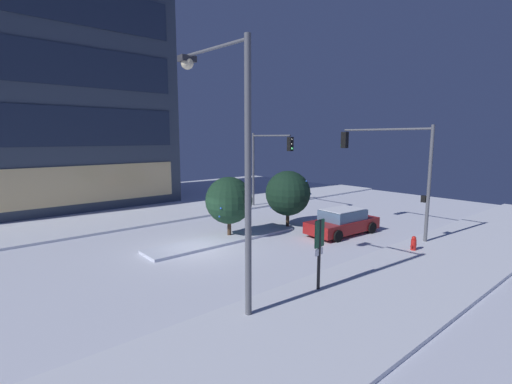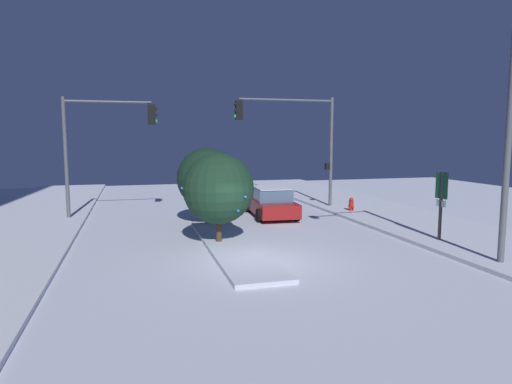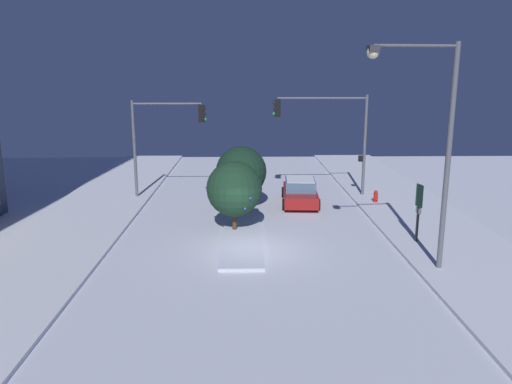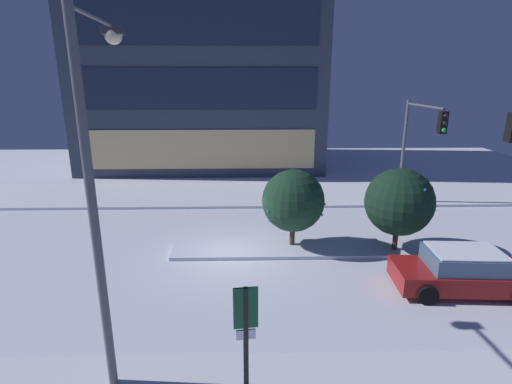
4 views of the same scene
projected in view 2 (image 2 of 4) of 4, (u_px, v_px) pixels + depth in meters
ground at (261, 262)px, 14.40m from camera, size 52.00×52.00×0.00m
curb_strip_near at (486, 243)px, 16.71m from camera, size 52.00×5.20×0.14m
median_strip at (232, 246)px, 16.26m from camera, size 9.00×1.80×0.14m
car_near at (271, 202)px, 22.89m from camera, size 4.79×2.34×1.49m
traffic_light_corner_far_right at (104, 134)px, 21.80m from camera, size 0.32×4.47×5.95m
traffic_light_corner_near_right at (295, 131)px, 24.58m from camera, size 0.32×5.74×6.26m
street_lamp_arched at (490, 86)px, 13.02m from camera, size 0.56×3.33×8.49m
fire_hydrant at (351, 206)px, 23.83m from camera, size 0.48×0.26×0.84m
parking_info_sign at (441, 198)px, 16.80m from camera, size 0.55×0.13×2.72m
decorated_tree_median at (218, 189)px, 16.51m from camera, size 2.64×2.70×3.45m
decorated_tree_left_of_median at (207, 178)px, 20.80m from camera, size 2.84×2.84×3.55m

